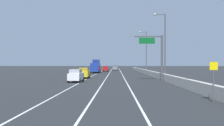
% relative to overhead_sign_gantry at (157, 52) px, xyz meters
% --- Properties ---
extents(ground_plane, '(320.00, 320.00, 0.00)m').
position_rel_overhead_sign_gantry_xyz_m(ground_plane, '(-6.72, 31.15, -4.73)').
color(ground_plane, '#26282B').
extents(lane_stripe_left, '(0.16, 130.00, 0.00)m').
position_rel_overhead_sign_gantry_xyz_m(lane_stripe_left, '(-12.22, 22.15, -4.73)').
color(lane_stripe_left, silver).
rests_on(lane_stripe_left, ground_plane).
extents(lane_stripe_center, '(0.16, 130.00, 0.00)m').
position_rel_overhead_sign_gantry_xyz_m(lane_stripe_center, '(-8.72, 22.15, -4.73)').
color(lane_stripe_center, silver).
rests_on(lane_stripe_center, ground_plane).
extents(lane_stripe_right, '(0.16, 130.00, 0.00)m').
position_rel_overhead_sign_gantry_xyz_m(lane_stripe_right, '(-5.22, 22.15, -4.73)').
color(lane_stripe_right, silver).
rests_on(lane_stripe_right, ground_plane).
extents(jersey_barrier_right, '(0.60, 120.00, 1.10)m').
position_rel_overhead_sign_gantry_xyz_m(jersey_barrier_right, '(1.34, 7.15, -4.18)').
color(jersey_barrier_right, '#B2ADA3').
rests_on(jersey_barrier_right, ground_plane).
extents(overhead_sign_gantry, '(4.68, 0.36, 7.50)m').
position_rel_overhead_sign_gantry_xyz_m(overhead_sign_gantry, '(0.00, 0.00, 0.00)').
color(overhead_sign_gantry, '#47474C').
rests_on(overhead_sign_gantry, ground_plane).
extents(speed_advisory_sign, '(0.60, 0.11, 3.00)m').
position_rel_overhead_sign_gantry_xyz_m(speed_advisory_sign, '(0.44, -19.72, -2.96)').
color(speed_advisory_sign, '#4C4C51').
rests_on(speed_advisory_sign, ground_plane).
extents(lamp_post_right_second, '(2.14, 0.44, 11.88)m').
position_rel_overhead_sign_gantry_xyz_m(lamp_post_right_second, '(1.78, 3.40, 1.99)').
color(lamp_post_right_second, '#4C4C51').
rests_on(lamp_post_right_second, ground_plane).
extents(lamp_post_right_third, '(2.14, 0.44, 11.88)m').
position_rel_overhead_sign_gantry_xyz_m(lamp_post_right_third, '(1.52, 25.77, 1.99)').
color(lamp_post_right_third, '#4C4C51').
rests_on(lamp_post_right_third, ground_plane).
extents(car_gray_0, '(2.05, 4.50, 2.10)m').
position_rel_overhead_sign_gantry_xyz_m(car_gray_0, '(-7.14, 53.14, -3.68)').
color(car_gray_0, slate).
rests_on(car_gray_0, ground_plane).
extents(car_red_1, '(1.88, 4.41, 1.93)m').
position_rel_overhead_sign_gantry_xyz_m(car_red_1, '(-10.47, 41.18, -3.77)').
color(car_red_1, red).
rests_on(car_red_1, ground_plane).
extents(car_yellow_2, '(2.03, 4.64, 2.04)m').
position_rel_overhead_sign_gantry_xyz_m(car_yellow_2, '(-13.01, 6.32, -3.71)').
color(car_yellow_2, gold).
rests_on(car_yellow_2, ground_plane).
extents(car_white_3, '(1.98, 4.13, 1.98)m').
position_rel_overhead_sign_gantry_xyz_m(car_white_3, '(-12.98, -2.43, -3.74)').
color(car_white_3, white).
rests_on(car_white_3, ground_plane).
extents(box_truck, '(2.55, 9.65, 4.04)m').
position_rel_overhead_sign_gantry_xyz_m(box_truck, '(-13.03, 30.77, -2.88)').
color(box_truck, navy).
rests_on(box_truck, ground_plane).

